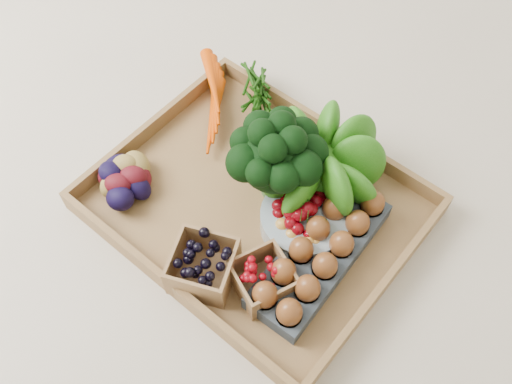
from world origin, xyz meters
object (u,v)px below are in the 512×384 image
Objects in this scene: tray at (256,207)px; egg_carton at (320,255)px; broccoli at (276,170)px; cherry_bowl at (305,220)px.

tray is 1.82× the size of egg_carton.
broccoli is 0.17m from egg_carton.
broccoli is at bearing 163.44° from cherry_bowl.
egg_carton is at bearing -5.56° from tray.
broccoli is 1.09× the size of cherry_bowl.
tray is 0.09m from broccoli.
broccoli is at bearing 83.09° from tray.
cherry_bowl is at bearing -16.56° from broccoli.
tray is 0.10m from cherry_bowl.
cherry_bowl reaches higher than egg_carton.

